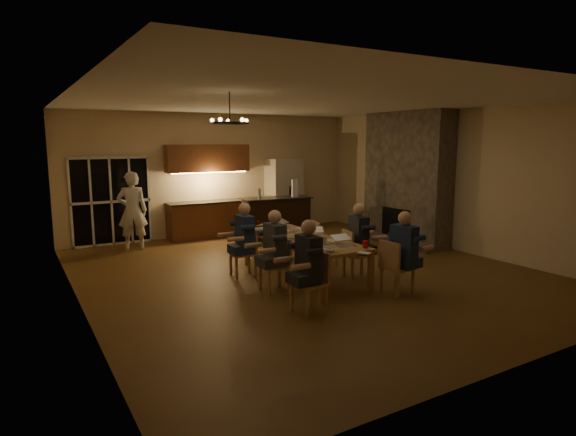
# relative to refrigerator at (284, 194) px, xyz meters

# --- Properties ---
(floor) EXTENTS (9.00, 9.00, 0.00)m
(floor) POSITION_rel_refrigerator_xyz_m (-1.90, -4.15, -1.00)
(floor) COLOR brown
(floor) RESTS_ON ground
(back_wall) EXTENTS (8.00, 0.04, 3.20)m
(back_wall) POSITION_rel_refrigerator_xyz_m (-1.90, 0.37, 0.60)
(back_wall) COLOR beige
(back_wall) RESTS_ON ground
(left_wall) EXTENTS (0.04, 9.00, 3.20)m
(left_wall) POSITION_rel_refrigerator_xyz_m (-5.92, -4.15, 0.60)
(left_wall) COLOR beige
(left_wall) RESTS_ON ground
(right_wall) EXTENTS (0.04, 9.00, 3.20)m
(right_wall) POSITION_rel_refrigerator_xyz_m (2.12, -4.15, 0.60)
(right_wall) COLOR beige
(right_wall) RESTS_ON ground
(ceiling) EXTENTS (8.00, 9.00, 0.04)m
(ceiling) POSITION_rel_refrigerator_xyz_m (-1.90, -4.15, 2.22)
(ceiling) COLOR white
(ceiling) RESTS_ON back_wall
(french_doors) EXTENTS (1.86, 0.08, 2.10)m
(french_doors) POSITION_rel_refrigerator_xyz_m (-4.60, 0.32, 0.05)
(french_doors) COLOR black
(french_doors) RESTS_ON ground
(fireplace) EXTENTS (0.58, 2.50, 3.20)m
(fireplace) POSITION_rel_refrigerator_xyz_m (1.80, -2.95, 0.60)
(fireplace) COLOR #6D6156
(fireplace) RESTS_ON ground
(kitchenette) EXTENTS (2.24, 0.68, 2.40)m
(kitchenette) POSITION_rel_refrigerator_xyz_m (-2.20, 0.05, 0.20)
(kitchenette) COLOR brown
(kitchenette) RESTS_ON ground
(refrigerator) EXTENTS (0.90, 0.68, 2.00)m
(refrigerator) POSITION_rel_refrigerator_xyz_m (0.00, 0.00, 0.00)
(refrigerator) COLOR beige
(refrigerator) RESTS_ON ground
(dining_table) EXTENTS (1.10, 2.78, 0.75)m
(dining_table) POSITION_rel_refrigerator_xyz_m (-2.16, -4.45, -0.62)
(dining_table) COLOR #A67742
(dining_table) RESTS_ON ground
(bar_island) EXTENTS (1.82, 0.86, 1.08)m
(bar_island) POSITION_rel_refrigerator_xyz_m (-0.88, -1.12, -0.46)
(bar_island) COLOR black
(bar_island) RESTS_ON ground
(chair_left_near) EXTENTS (0.49, 0.49, 0.89)m
(chair_left_near) POSITION_rel_refrigerator_xyz_m (-3.04, -6.02, -0.55)
(chair_left_near) COLOR #AE7C57
(chair_left_near) RESTS_ON ground
(chair_left_mid) EXTENTS (0.46, 0.46, 0.89)m
(chair_left_mid) POSITION_rel_refrigerator_xyz_m (-2.99, -4.88, -0.55)
(chair_left_mid) COLOR #AE7C57
(chair_left_mid) RESTS_ON ground
(chair_left_far) EXTENTS (0.49, 0.49, 0.89)m
(chair_left_far) POSITION_rel_refrigerator_xyz_m (-3.06, -3.79, -0.55)
(chair_left_far) COLOR #AE7C57
(chair_left_far) RESTS_ON ground
(chair_right_near) EXTENTS (0.47, 0.47, 0.89)m
(chair_right_near) POSITION_rel_refrigerator_xyz_m (-1.29, -6.00, -0.55)
(chair_right_near) COLOR #AE7C57
(chair_right_near) RESTS_ON ground
(chair_right_mid) EXTENTS (0.53, 0.53, 0.89)m
(chair_right_mid) POSITION_rel_refrigerator_xyz_m (-1.29, -4.94, -0.55)
(chair_right_mid) COLOR #AE7C57
(chair_right_mid) RESTS_ON ground
(chair_right_far) EXTENTS (0.55, 0.55, 0.89)m
(chair_right_far) POSITION_rel_refrigerator_xyz_m (-1.25, -3.85, -0.55)
(chair_right_far) COLOR #AE7C57
(chair_right_far) RESTS_ON ground
(person_left_near) EXTENTS (0.61, 0.61, 1.38)m
(person_left_near) POSITION_rel_refrigerator_xyz_m (-3.05, -6.02, -0.31)
(person_left_near) COLOR #272933
(person_left_near) RESTS_ON ground
(person_right_near) EXTENTS (0.69, 0.69, 1.38)m
(person_right_near) POSITION_rel_refrigerator_xyz_m (-1.27, -6.10, -0.31)
(person_right_near) COLOR navy
(person_right_near) RESTS_ON ground
(person_left_mid) EXTENTS (0.60, 0.60, 1.38)m
(person_left_mid) POSITION_rel_refrigerator_xyz_m (-3.00, -4.92, -0.31)
(person_left_mid) COLOR #32363B
(person_left_mid) RESTS_ON ground
(person_right_mid) EXTENTS (0.71, 0.71, 1.38)m
(person_right_mid) POSITION_rel_refrigerator_xyz_m (-1.27, -4.94, -0.31)
(person_right_mid) COLOR #272933
(person_right_mid) RESTS_ON ground
(person_left_far) EXTENTS (0.62, 0.62, 1.38)m
(person_left_far) POSITION_rel_refrigerator_xyz_m (-3.03, -3.83, -0.31)
(person_left_far) COLOR navy
(person_left_far) RESTS_ON ground
(standing_person) EXTENTS (0.74, 0.57, 1.81)m
(standing_person) POSITION_rel_refrigerator_xyz_m (-4.29, -0.48, -0.09)
(standing_person) COLOR silver
(standing_person) RESTS_ON ground
(chandelier) EXTENTS (0.56, 0.56, 0.03)m
(chandelier) POSITION_rel_refrigerator_xyz_m (-3.82, -5.06, 1.75)
(chandelier) COLOR black
(chandelier) RESTS_ON ceiling
(laptop_a) EXTENTS (0.32, 0.28, 0.23)m
(laptop_a) POSITION_rel_refrigerator_xyz_m (-2.46, -5.51, -0.14)
(laptop_a) COLOR silver
(laptop_a) RESTS_ON dining_table
(laptop_b) EXTENTS (0.34, 0.30, 0.23)m
(laptop_b) POSITION_rel_refrigerator_xyz_m (-1.92, -5.37, -0.14)
(laptop_b) COLOR silver
(laptop_b) RESTS_ON dining_table
(laptop_c) EXTENTS (0.33, 0.29, 0.23)m
(laptop_c) POSITION_rel_refrigerator_xyz_m (-2.46, -4.32, -0.14)
(laptop_c) COLOR silver
(laptop_c) RESTS_ON dining_table
(laptop_d) EXTENTS (0.41, 0.39, 0.23)m
(laptop_d) POSITION_rel_refrigerator_xyz_m (-1.94, -4.51, -0.14)
(laptop_d) COLOR silver
(laptop_d) RESTS_ON dining_table
(laptop_e) EXTENTS (0.39, 0.36, 0.23)m
(laptop_e) POSITION_rel_refrigerator_xyz_m (-2.41, -3.29, -0.14)
(laptop_e) COLOR silver
(laptop_e) RESTS_ON dining_table
(laptop_f) EXTENTS (0.41, 0.39, 0.23)m
(laptop_f) POSITION_rel_refrigerator_xyz_m (-1.92, -3.41, -0.14)
(laptop_f) COLOR silver
(laptop_f) RESTS_ON dining_table
(mug_front) EXTENTS (0.07, 0.07, 0.10)m
(mug_front) POSITION_rel_refrigerator_xyz_m (-2.17, -4.84, -0.20)
(mug_front) COLOR white
(mug_front) RESTS_ON dining_table
(mug_mid) EXTENTS (0.07, 0.07, 0.10)m
(mug_mid) POSITION_rel_refrigerator_xyz_m (-2.08, -3.92, -0.20)
(mug_mid) COLOR white
(mug_mid) RESTS_ON dining_table
(mug_back) EXTENTS (0.08, 0.08, 0.10)m
(mug_back) POSITION_rel_refrigerator_xyz_m (-2.51, -3.67, -0.20)
(mug_back) COLOR white
(mug_back) RESTS_ON dining_table
(redcup_near) EXTENTS (0.09, 0.09, 0.12)m
(redcup_near) POSITION_rel_refrigerator_xyz_m (-1.72, -5.68, -0.19)
(redcup_near) COLOR red
(redcup_near) RESTS_ON dining_table
(redcup_mid) EXTENTS (0.08, 0.08, 0.12)m
(redcup_mid) POSITION_rel_refrigerator_xyz_m (-2.53, -4.10, -0.19)
(redcup_mid) COLOR red
(redcup_mid) RESTS_ON dining_table
(can_silver) EXTENTS (0.07, 0.07, 0.12)m
(can_silver) POSITION_rel_refrigerator_xyz_m (-2.16, -5.13, -0.19)
(can_silver) COLOR #B2B2B7
(can_silver) RESTS_ON dining_table
(can_cola) EXTENTS (0.06, 0.06, 0.12)m
(can_cola) POSITION_rel_refrigerator_xyz_m (-2.36, -3.02, -0.19)
(can_cola) COLOR #3F0F0C
(can_cola) RESTS_ON dining_table
(can_right) EXTENTS (0.06, 0.06, 0.12)m
(can_right) POSITION_rel_refrigerator_xyz_m (-1.79, -4.10, -0.19)
(can_right) COLOR #B2B2B7
(can_right) RESTS_ON dining_table
(plate_near) EXTENTS (0.26, 0.26, 0.02)m
(plate_near) POSITION_rel_refrigerator_xyz_m (-1.83, -4.97, -0.24)
(plate_near) COLOR white
(plate_near) RESTS_ON dining_table
(plate_left) EXTENTS (0.24, 0.24, 0.02)m
(plate_left) POSITION_rel_refrigerator_xyz_m (-2.49, -5.27, -0.24)
(plate_left) COLOR white
(plate_left) RESTS_ON dining_table
(plate_far) EXTENTS (0.24, 0.24, 0.02)m
(plate_far) POSITION_rel_refrigerator_xyz_m (-1.72, -3.72, -0.24)
(plate_far) COLOR white
(plate_far) RESTS_ON dining_table
(notepad) EXTENTS (0.21, 0.23, 0.01)m
(notepad) POSITION_rel_refrigerator_xyz_m (-1.97, -5.96, -0.24)
(notepad) COLOR white
(notepad) RESTS_ON dining_table
(bar_bottle) EXTENTS (0.08, 0.08, 0.24)m
(bar_bottle) POSITION_rel_refrigerator_xyz_m (-1.33, -1.09, 0.20)
(bar_bottle) COLOR #99999E
(bar_bottle) RESTS_ON bar_island
(bar_blender) EXTENTS (0.18, 0.18, 0.44)m
(bar_blender) POSITION_rel_refrigerator_xyz_m (-0.38, -1.22, 0.30)
(bar_blender) COLOR silver
(bar_blender) RESTS_ON bar_island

